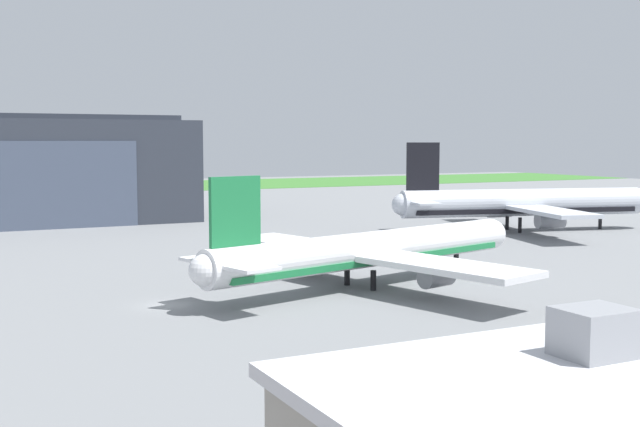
# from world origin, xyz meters

# --- Properties ---
(ground_plane) EXTENTS (440.00, 440.00, 0.00)m
(ground_plane) POSITION_xyz_m (0.00, 0.00, 0.00)
(ground_plane) COLOR slate
(airliner_far_left) EXTENTS (41.90, 38.27, 13.85)m
(airliner_far_left) POSITION_xyz_m (65.51, 30.46, 4.32)
(airliner_far_left) COLOR silver
(airliner_far_left) RESTS_ON ground_plane
(airliner_near_left) EXTENTS (40.01, 36.77, 11.16)m
(airliner_near_left) POSITION_xyz_m (20.25, 0.13, 3.47)
(airliner_near_left) COLOR white
(airliner_near_left) RESTS_ON ground_plane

